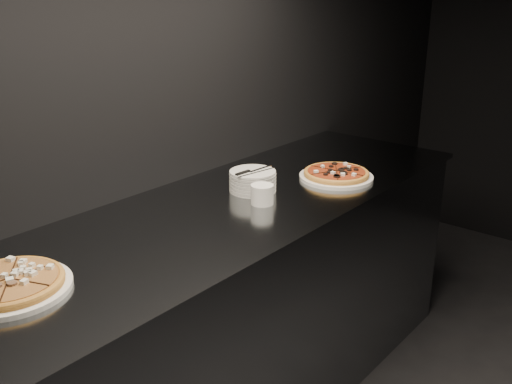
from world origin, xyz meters
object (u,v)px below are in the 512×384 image
Objects in this scene: ramekin at (262,194)px; plate_stack at (253,181)px; pizza_mushroom at (10,284)px; cutlery at (252,172)px; counter at (233,311)px; pizza_tomato at (336,174)px.

plate_stack is at bearing 143.69° from ramekin.
pizza_mushroom is 1.93× the size of cutlery.
counter is at bearing -75.86° from plate_stack.
counter is 0.72m from pizza_tomato.
cutlery is 0.15m from ramekin.
plate_stack reaches higher than counter.
pizza_mushroom is 2.03× the size of plate_stack.
plate_stack is at bearing 121.16° from cutlery.
plate_stack is 0.15m from ramekin.
cutlery is 2.26× the size of ramekin.
ramekin is at bearing 83.27° from pizza_mushroom.
counter is 13.15× the size of plate_stack.
pizza_tomato is 0.40m from cutlery.
cutlery reaches higher than counter.
pizza_mushroom is 0.95m from ramekin.
counter is at bearing -73.59° from cutlery.
ramekin is (0.11, 0.94, 0.02)m from pizza_mushroom.
ramekin is (-0.06, -0.43, 0.02)m from pizza_tomato.
cutlery is (-0.04, 0.16, 0.55)m from counter.
plate_stack is at bearing 90.61° from pizza_mushroom.
pizza_mushroom is at bearing -89.39° from plate_stack.
pizza_mushroom is 1.39m from pizza_tomato.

